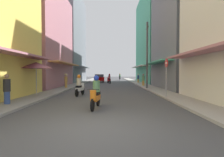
# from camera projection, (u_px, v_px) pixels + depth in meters

# --- Properties ---
(ground_plane) EXTENTS (107.94, 107.94, 0.00)m
(ground_plane) POSITION_uv_depth(u_px,v_px,m) (108.00, 84.00, 25.75)
(ground_plane) COLOR #424244
(sidewalk_left) EXTENTS (1.69, 57.06, 0.12)m
(sidewalk_left) POSITION_uv_depth(u_px,v_px,m) (77.00, 84.00, 25.73)
(sidewalk_left) COLOR gray
(sidewalk_left) RESTS_ON ground
(sidewalk_right) EXTENTS (1.69, 57.06, 0.12)m
(sidewalk_right) POSITION_uv_depth(u_px,v_px,m) (140.00, 84.00, 25.77)
(sidewalk_right) COLOR #9E9991
(sidewalk_right) RESTS_ON ground
(building_left_mid) EXTENTS (7.05, 10.63, 11.50)m
(building_left_mid) POSITION_uv_depth(u_px,v_px,m) (36.00, 39.00, 20.68)
(building_left_mid) COLOR #B7727F
(building_left_mid) RESTS_ON ground
(building_left_far) EXTENTS (7.05, 12.98, 16.50)m
(building_left_far) POSITION_uv_depth(u_px,v_px,m) (64.00, 39.00, 33.09)
(building_left_far) COLOR slate
(building_left_far) RESTS_ON ground
(building_right_mid) EXTENTS (7.05, 9.01, 15.23)m
(building_right_mid) POSITION_uv_depth(u_px,v_px,m) (188.00, 17.00, 18.23)
(building_right_mid) COLOR slate
(building_right_mid) RESTS_ON ground
(building_right_far) EXTENTS (7.05, 13.73, 15.23)m
(building_right_far) POSITION_uv_depth(u_px,v_px,m) (158.00, 39.00, 30.27)
(building_right_far) COLOR #4CB28C
(building_right_far) RESTS_ON ground
(motorbike_white) EXTENTS (0.60, 1.80, 1.58)m
(motorbike_white) POSITION_uv_depth(u_px,v_px,m) (79.00, 86.00, 12.95)
(motorbike_white) COLOR black
(motorbike_white) RESTS_ON ground
(motorbike_red) EXTENTS (0.71, 1.76, 1.58)m
(motorbike_red) POSITION_uv_depth(u_px,v_px,m) (108.00, 79.00, 28.15)
(motorbike_red) COLOR black
(motorbike_red) RESTS_ON ground
(motorbike_orange) EXTENTS (0.55, 1.81, 1.58)m
(motorbike_orange) POSITION_uv_depth(u_px,v_px,m) (95.00, 94.00, 8.31)
(motorbike_orange) COLOR black
(motorbike_orange) RESTS_ON ground
(motorbike_black) EXTENTS (0.55, 1.81, 1.58)m
(motorbike_black) POSITION_uv_depth(u_px,v_px,m) (119.00, 77.00, 39.05)
(motorbike_black) COLOR black
(motorbike_black) RESTS_ON ground
(parked_car) EXTENTS (2.10, 4.23, 1.45)m
(parked_car) POSITION_uv_depth(u_px,v_px,m) (98.00, 78.00, 32.70)
(parked_car) COLOR #8C0000
(parked_car) RESTS_ON ground
(pedestrian_midway) EXTENTS (0.34, 0.34, 1.56)m
(pedestrian_midway) POSITION_uv_depth(u_px,v_px,m) (137.00, 79.00, 28.68)
(pedestrian_midway) COLOR #BF8C3F
(pedestrian_midway) RESTS_ON ground
(pedestrian_crossing) EXTENTS (0.44, 0.44, 1.65)m
(pedestrian_crossing) POSITION_uv_depth(u_px,v_px,m) (65.00, 80.00, 18.70)
(pedestrian_crossing) COLOR #BF8C3F
(pedestrian_crossing) RESTS_ON ground
(pedestrian_foreground) EXTENTS (0.34, 0.34, 1.58)m
(pedestrian_foreground) POSITION_uv_depth(u_px,v_px,m) (142.00, 80.00, 21.85)
(pedestrian_foreground) COLOR #BF8C3F
(pedestrian_foreground) RESTS_ON ground
(pedestrian_far) EXTENTS (0.34, 0.34, 1.64)m
(pedestrian_far) POSITION_uv_depth(u_px,v_px,m) (6.00, 90.00, 8.81)
(pedestrian_far) COLOR #334C8C
(pedestrian_far) RESTS_ON ground
(vendor_umbrella) EXTENTS (2.29, 2.29, 2.46)m
(vendor_umbrella) POSITION_uv_depth(u_px,v_px,m) (35.00, 65.00, 12.24)
(vendor_umbrella) COLOR #99999E
(vendor_umbrella) RESTS_ON ground
(utility_pole) EXTENTS (0.20, 1.20, 7.00)m
(utility_pole) POSITION_uv_depth(u_px,v_px,m) (146.00, 55.00, 18.22)
(utility_pole) COLOR #4C4C4F
(utility_pole) RESTS_ON ground
(street_sign_no_entry) EXTENTS (0.07, 0.60, 2.65)m
(street_sign_no_entry) POSITION_uv_depth(u_px,v_px,m) (165.00, 73.00, 11.47)
(street_sign_no_entry) COLOR gray
(street_sign_no_entry) RESTS_ON ground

